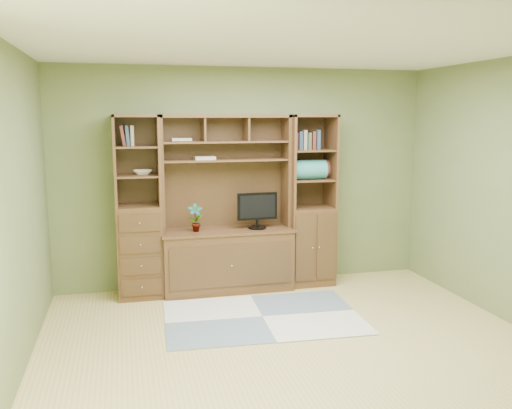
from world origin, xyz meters
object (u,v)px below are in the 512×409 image
object	(u,v)px
right_tower	(310,201)
center_hutch	(227,204)
left_tower	(138,207)
monitor	(257,204)

from	to	relation	value
right_tower	center_hutch	bearing A→B (deg)	-177.77
left_tower	monitor	size ratio (longest dim) A/B	3.52
right_tower	monitor	bearing A→B (deg)	-173.65
center_hutch	left_tower	size ratio (longest dim) A/B	1.00
right_tower	monitor	xyz separation A→B (m)	(-0.67, -0.07, -0.00)
left_tower	monitor	distance (m)	1.35
right_tower	monitor	distance (m)	0.68
monitor	right_tower	bearing A→B (deg)	3.94
left_tower	monitor	world-z (taller)	left_tower
right_tower	left_tower	bearing A→B (deg)	180.00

